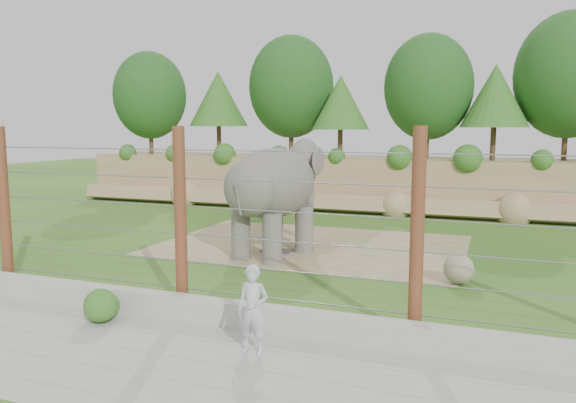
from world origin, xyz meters
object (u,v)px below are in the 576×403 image
(zookeeper, at_px, (253,310))
(barrier_fence, at_px, (180,220))
(elephant, at_px, (273,200))
(stone_ball, at_px, (459,269))

(zookeeper, bearing_deg, barrier_fence, 145.03)
(elephant, height_order, zookeeper, elephant)
(stone_ball, bearing_deg, barrier_fence, -142.47)
(elephant, height_order, barrier_fence, barrier_fence)
(stone_ball, bearing_deg, zookeeper, -117.68)
(stone_ball, distance_m, zookeeper, 6.62)
(barrier_fence, distance_m, zookeeper, 3.16)
(stone_ball, xyz_separation_m, zookeeper, (-3.07, -5.85, 0.39))
(stone_ball, height_order, barrier_fence, barrier_fence)
(elephant, relative_size, barrier_fence, 0.21)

